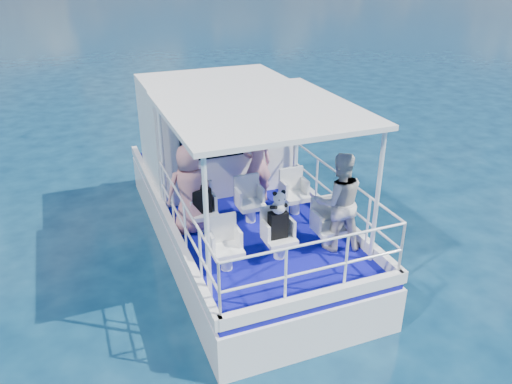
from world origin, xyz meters
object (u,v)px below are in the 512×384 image
backpack_center (278,225)px  panda (279,202)px  passenger_port_fwd (190,190)px  passenger_stbd_aft (339,202)px

backpack_center → panda: 0.41m
passenger_port_fwd → backpack_center: passenger_port_fwd is taller
passenger_stbd_aft → passenger_port_fwd: bearing=-19.6°
passenger_port_fwd → passenger_stbd_aft: bearing=149.7°
passenger_stbd_aft → backpack_center: bearing=10.5°
backpack_center → passenger_stbd_aft: bearing=-3.8°
passenger_port_fwd → backpack_center: 1.74m
passenger_port_fwd → passenger_stbd_aft: 2.54m
passenger_port_fwd → panda: passenger_port_fwd is taller
passenger_port_fwd → backpack_center: size_ratio=3.63×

